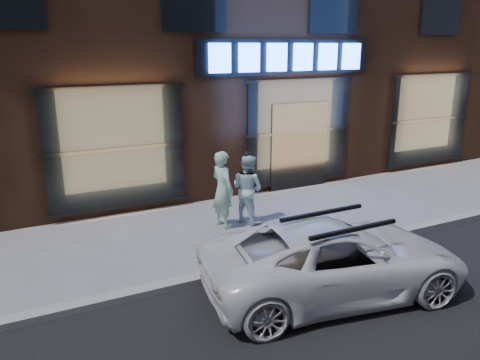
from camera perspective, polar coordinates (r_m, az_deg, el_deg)
The scene contains 6 objects.
ground at distance 10.59m, azimuth 18.78°, elevation -6.40°, with size 90.00×90.00×0.00m, color slate.
curb at distance 10.57m, azimuth 18.80°, elevation -6.10°, with size 60.00×0.25×0.12m, color gray.
storefront_building at distance 16.44m, azimuth -0.65°, elevation 20.48°, with size 30.20×8.28×10.30m.
man_bowtie at distance 10.24m, azimuth -2.12°, elevation -1.16°, with size 0.63×0.41×1.72m, color #A0D3B8.
man_cap at distance 10.55m, azimuth 0.90°, elevation -1.04°, with size 0.77×0.60×1.58m, color white.
white_suv at distance 7.77m, azimuth 11.50°, elevation -9.37°, with size 1.99×4.32×1.20m, color silver.
Camera 1 is at (-7.15, -6.76, 3.90)m, focal length 35.00 mm.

